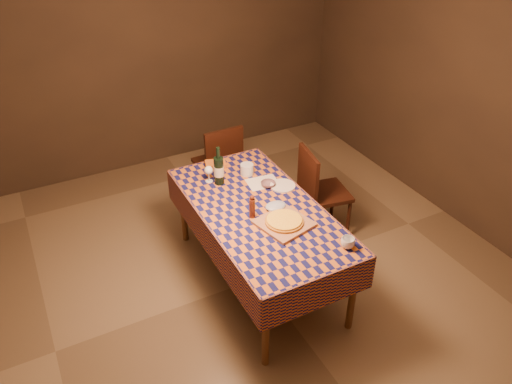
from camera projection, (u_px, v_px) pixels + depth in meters
room at (259, 145)px, 3.75m from camera, size 5.00×5.10×2.70m
dining_table at (259, 216)px, 4.11m from camera, size 0.94×1.84×0.77m
cutting_board at (284, 223)px, 3.88m from camera, size 0.44×0.44×0.02m
pizza at (284, 221)px, 3.86m from camera, size 0.31×0.31×0.03m
pepper_mill at (252, 207)px, 3.92m from camera, size 0.06×0.06×0.20m
bowl at (268, 184)px, 4.33m from camera, size 0.16×0.16×0.04m
wine_glass at (209, 171)px, 4.35m from camera, size 0.09×0.09×0.15m
wine_bottle at (219, 170)px, 4.31m from camera, size 0.10×0.10×0.35m
deli_tub at (247, 169)px, 4.49m from camera, size 0.16×0.16×0.10m
takeout_container at (216, 164)px, 4.61m from camera, size 0.22×0.18×0.05m
white_plate at (283, 186)px, 4.34m from camera, size 0.29×0.29×0.01m
tumbler at (348, 243)px, 3.63m from camera, size 0.12×0.12×0.08m
flour_patch at (263, 182)px, 4.39m from camera, size 0.29×0.24×0.00m
flour_bag at (276, 206)px, 4.05m from camera, size 0.21×0.18×0.05m
chair_far at (220, 161)px, 5.21m from camera, size 0.43×0.44×0.93m
chair_right at (318, 188)px, 4.77m from camera, size 0.49×0.49×0.93m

